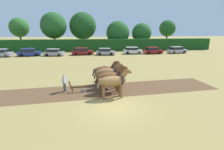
{
  "coord_description": "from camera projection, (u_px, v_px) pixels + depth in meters",
  "views": [
    {
      "loc": [
        -1.63,
        -11.03,
        5.23
      ],
      "look_at": [
        0.44,
        4.59,
        1.1
      ],
      "focal_mm": 28.0,
      "sensor_mm": 36.0,
      "label": 1
    }
  ],
  "objects": [
    {
      "name": "ground_plane",
      "position": [
        114.0,
        107.0,
        12.11
      ],
      "size": [
        240.0,
        240.0,
        0.0
      ],
      "primitive_type": "plane",
      "color": "#998447"
    },
    {
      "name": "plowed_furrow_strip",
      "position": [
        59.0,
        93.0,
        14.7
      ],
      "size": [
        28.41,
        5.88,
        0.01
      ],
      "primitive_type": "cube",
      "rotation": [
        0.0,
        0.0,
        0.08
      ],
      "color": "brown",
      "rests_on": "ground"
    },
    {
      "name": "hedgerow",
      "position": [
        95.0,
        45.0,
        43.05
      ],
      "size": [
        59.94,
        1.84,
        2.89
      ],
      "primitive_type": "cube",
      "color": "#194719",
      "rests_on": "ground"
    },
    {
      "name": "tree_far_left",
      "position": [
        19.0,
        27.0,
        45.05
      ],
      "size": [
        4.9,
        4.9,
        8.16
      ],
      "color": "#4C3823",
      "rests_on": "ground"
    },
    {
      "name": "tree_left",
      "position": [
        53.0,
        26.0,
        44.48
      ],
      "size": [
        6.55,
        6.55,
        9.44
      ],
      "color": "brown",
      "rests_on": "ground"
    },
    {
      "name": "tree_center_left",
      "position": [
        83.0,
        26.0,
        47.24
      ],
      "size": [
        7.18,
        7.18,
        9.7
      ],
      "color": "#4C3823",
      "rests_on": "ground"
    },
    {
      "name": "tree_center",
      "position": [
        118.0,
        33.0,
        46.91
      ],
      "size": [
        6.23,
        6.23,
        7.42
      ],
      "color": "brown",
      "rests_on": "ground"
    },
    {
      "name": "tree_center_right",
      "position": [
        142.0,
        33.0,
        47.87
      ],
      "size": [
        5.32,
        5.32,
        6.91
      ],
      "color": "#4C3823",
      "rests_on": "ground"
    },
    {
      "name": "tree_right",
      "position": [
        167.0,
        28.0,
        50.55
      ],
      "size": [
        4.67,
        4.67,
        7.86
      ],
      "color": "#4C3823",
      "rests_on": "ground"
    },
    {
      "name": "draft_horse_lead_left",
      "position": [
        114.0,
        81.0,
        13.5
      ],
      "size": [
        2.83,
        1.02,
        2.34
      ],
      "rotation": [
        0.0,
        0.0,
        0.08
      ],
      "color": "brown",
      "rests_on": "ground"
    },
    {
      "name": "draft_horse_lead_right",
      "position": [
        110.0,
        77.0,
        14.66
      ],
      "size": [
        2.93,
        1.15,
        2.35
      ],
      "rotation": [
        0.0,
        0.0,
        0.08
      ],
      "color": "brown",
      "rests_on": "ground"
    },
    {
      "name": "draft_horse_trail_left",
      "position": [
        108.0,
        73.0,
        15.79
      ],
      "size": [
        2.84,
        1.14,
        2.37
      ],
      "rotation": [
        0.0,
        0.0,
        0.08
      ],
      "color": "brown",
      "rests_on": "ground"
    },
    {
      "name": "draft_horse_trail_right",
      "position": [
        106.0,
        71.0,
        16.95
      ],
      "size": [
        2.89,
        1.14,
        2.35
      ],
      "rotation": [
        0.0,
        0.0,
        0.08
      ],
      "color": "brown",
      "rests_on": "ground"
    },
    {
      "name": "plow",
      "position": [
        79.0,
        88.0,
        14.96
      ],
      "size": [
        1.54,
        0.49,
        1.13
      ],
      "rotation": [
        0.0,
        0.0,
        0.08
      ],
      "color": "#4C331E",
      "rests_on": "ground"
    },
    {
      "name": "farmer_at_plow",
      "position": [
        64.0,
        82.0,
        14.94
      ],
      "size": [
        0.32,
        0.62,
        1.56
      ],
      "rotation": [
        0.0,
        0.0,
        -0.28
      ],
      "color": "#4C4C4C",
      "rests_on": "ground"
    },
    {
      "name": "farmer_beside_team",
      "position": [
        105.0,
        71.0,
        18.32
      ],
      "size": [
        0.55,
        0.45,
        1.65
      ],
      "rotation": [
        0.0,
        0.0,
        0.92
      ],
      "color": "#4C4C4C",
      "rests_on": "ground"
    },
    {
      "name": "parked_car_far_left",
      "position": [
        1.0,
        53.0,
        34.19
      ],
      "size": [
        4.18,
        2.19,
        1.53
      ],
      "rotation": [
        0.0,
        0.0,
        -0.09
      ],
      "color": "#9E9EA8",
      "rests_on": "ground"
    },
    {
      "name": "parked_car_left",
      "position": [
        29.0,
        52.0,
        35.12
      ],
      "size": [
        4.53,
        2.26,
        1.51
      ],
      "rotation": [
        0.0,
        0.0,
        0.12
      ],
      "color": "navy",
      "rests_on": "ground"
    },
    {
      "name": "parked_car_center_left",
      "position": [
        54.0,
        52.0,
        35.38
      ],
      "size": [
        4.12,
        2.33,
        1.42
      ],
      "rotation": [
        0.0,
        0.0,
        -0.15
      ],
      "color": "#9E9EA8",
      "rests_on": "ground"
    },
    {
      "name": "parked_car_center",
      "position": [
        82.0,
        51.0,
        36.74
      ],
      "size": [
        4.54,
        2.05,
        1.49
      ],
      "rotation": [
        0.0,
        0.0,
        0.05
      ],
      "color": "maroon",
      "rests_on": "ground"
    },
    {
      "name": "parked_car_center_right",
      "position": [
        105.0,
        52.0,
        36.57
      ],
      "size": [
        4.14,
        2.43,
        1.42
      ],
      "rotation": [
        0.0,
        0.0,
        -0.18
      ],
      "color": "#9E9EA8",
      "rests_on": "ground"
    },
    {
      "name": "parked_car_right",
      "position": [
        132.0,
        51.0,
        38.25
      ],
      "size": [
        4.11,
        1.87,
        1.49
      ],
      "rotation": [
        0.0,
        0.0,
        -0.03
      ],
      "color": "silver",
      "rests_on": "ground"
    },
    {
      "name": "parked_car_far_right",
      "position": [
        153.0,
        50.0,
        38.47
      ],
      "size": [
        4.07,
        1.9,
        1.48
      ],
      "rotation": [
        0.0,
        0.0,
        -0.02
      ],
      "color": "maroon",
      "rests_on": "ground"
    },
    {
      "name": "parked_car_end_right",
      "position": [
        177.0,
        50.0,
        39.38
      ],
      "size": [
        4.43,
        2.41,
        1.47
      ],
      "rotation": [
        0.0,
        0.0,
        0.14
      ],
      "color": "#A8A8B2",
      "rests_on": "ground"
    }
  ]
}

